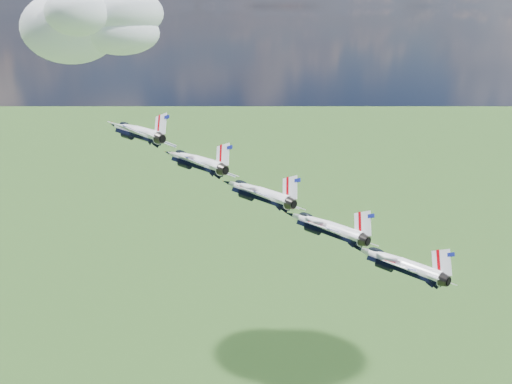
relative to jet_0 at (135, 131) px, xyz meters
name	(u,v)px	position (x,y,z in m)	size (l,w,h in m)	color
cloud_far	(74,24)	(18.42, 200.46, 11.24)	(66.70, 52.41, 26.20)	white
jet_0	(135,131)	(0.00, 0.00, 0.00)	(10.81, 16.00, 4.78)	white
jet_1	(193,160)	(6.98, -8.25, -3.67)	(10.81, 16.00, 4.78)	white
jet_2	(256,192)	(13.96, -16.49, -7.33)	(10.81, 16.00, 4.78)	white
jet_3	(324,226)	(20.95, -24.74, -11.00)	(10.81, 16.00, 4.78)	white
jet_4	(397,263)	(27.93, -32.98, -14.66)	(10.81, 16.00, 4.78)	white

